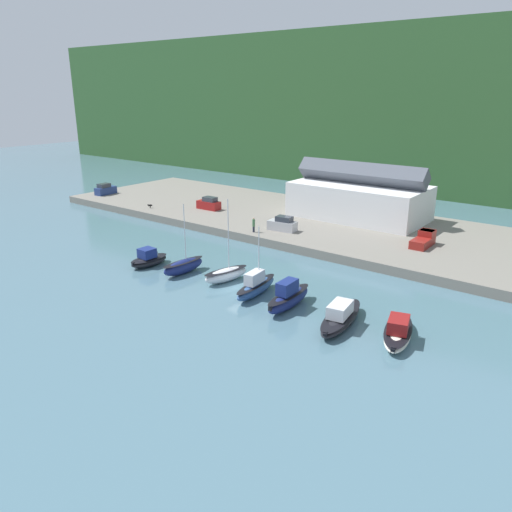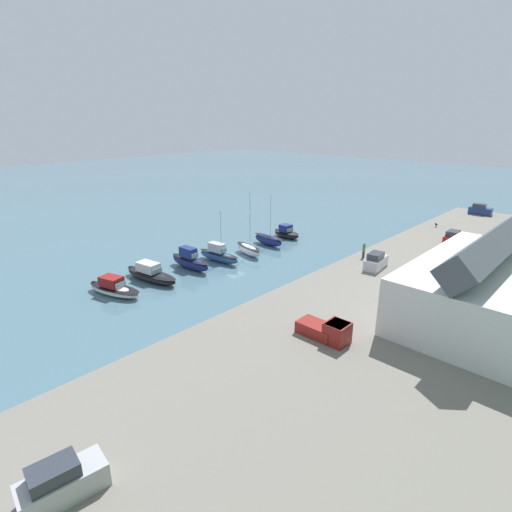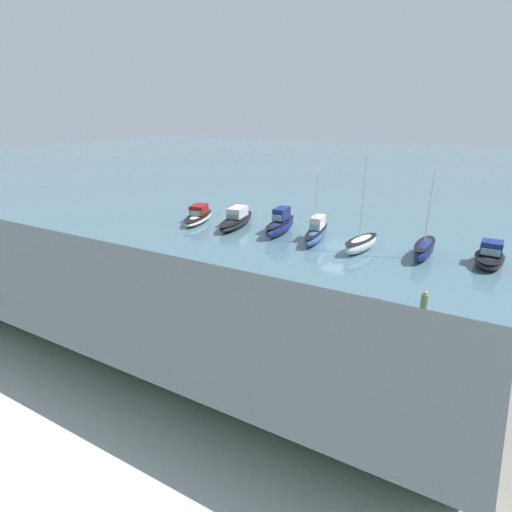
{
  "view_description": "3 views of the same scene",
  "coord_description": "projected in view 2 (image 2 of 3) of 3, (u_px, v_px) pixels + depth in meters",
  "views": [
    {
      "loc": [
        32.61,
        -39.46,
        20.88
      ],
      "look_at": [
        -0.77,
        3.75,
        2.6
      ],
      "focal_mm": 35.0,
      "sensor_mm": 36.0,
      "label": 1
    },
    {
      "loc": [
        38.15,
        40.66,
        19.45
      ],
      "look_at": [
        2.38,
        6.88,
        2.54
      ],
      "focal_mm": 28.0,
      "sensor_mm": 36.0,
      "label": 2
    },
    {
      "loc": [
        -11.96,
        38.6,
        13.01
      ],
      "look_at": [
        3.93,
        10.21,
        1.38
      ],
      "focal_mm": 28.0,
      "sensor_mm": 36.0,
      "label": 3
    }
  ],
  "objects": [
    {
      "name": "moored_boat_1",
      "position": [
        268.0,
        240.0,
        64.77
      ],
      "size": [
        1.92,
        6.07,
        8.38
      ],
      "rotation": [
        0.0,
        0.0,
        -0.06
      ],
      "color": "navy",
      "rests_on": "ground_plane"
    },
    {
      "name": "moored_boat_6",
      "position": [
        114.0,
        288.0,
        46.52
      ],
      "size": [
        4.29,
        7.78,
        2.17
      ],
      "rotation": [
        0.0,
        0.0,
        0.28
      ],
      "color": "white",
      "rests_on": "ground_plane"
    },
    {
      "name": "parked_car_2",
      "position": [
        480.0,
        210.0,
        80.32
      ],
      "size": [
        2.09,
        4.31,
        2.16
      ],
      "rotation": [
        0.0,
        0.0,
        0.07
      ],
      "color": "navy",
      "rests_on": "quay_promenade"
    },
    {
      "name": "moored_boat_5",
      "position": [
        151.0,
        274.0,
        50.55
      ],
      "size": [
        3.6,
        8.84,
        2.33
      ],
      "rotation": [
        0.0,
        0.0,
        0.15
      ],
      "color": "black",
      "rests_on": "ground_plane"
    },
    {
      "name": "moored_boat_0",
      "position": [
        286.0,
        233.0,
        68.98
      ],
      "size": [
        2.65,
        5.28,
        2.26
      ],
      "rotation": [
        0.0,
        0.0,
        -0.05
      ],
      "color": "black",
      "rests_on": "ground_plane"
    },
    {
      "name": "parked_car_3",
      "position": [
        61.0,
        483.0,
        20.05
      ],
      "size": [
        4.39,
        2.3,
        2.16
      ],
      "rotation": [
        0.0,
        0.0,
        1.45
      ],
      "color": "#B7B7BC",
      "rests_on": "quay_promenade"
    },
    {
      "name": "quay_promenade",
      "position": [
        418.0,
        313.0,
        40.92
      ],
      "size": [
        108.67,
        27.36,
        1.22
      ],
      "color": "gray",
      "rests_on": "ground_plane"
    },
    {
      "name": "moored_boat_4",
      "position": [
        190.0,
        261.0,
        54.43
      ],
      "size": [
        2.05,
        7.24,
        2.98
      ],
      "rotation": [
        0.0,
        0.0,
        0.04
      ],
      "color": "navy",
      "rests_on": "ground_plane"
    },
    {
      "name": "dog_on_quay",
      "position": [
        436.0,
        224.0,
        71.08
      ],
      "size": [
        0.78,
        0.77,
        0.68
      ],
      "rotation": [
        0.0,
        0.0,
        2.34
      ],
      "color": "black",
      "rests_on": "quay_promenade"
    },
    {
      "name": "moored_boat_3",
      "position": [
        219.0,
        255.0,
        57.23
      ],
      "size": [
        2.34,
        7.35,
        7.46
      ],
      "rotation": [
        0.0,
        0.0,
        0.11
      ],
      "color": "#33568E",
      "rests_on": "ground_plane"
    },
    {
      "name": "pickup_truck_0",
      "position": [
        327.0,
        331.0,
        34.67
      ],
      "size": [
        2.02,
        4.74,
        1.9
      ],
      "rotation": [
        0.0,
        0.0,
        0.01
      ],
      "color": "maroon",
      "rests_on": "quay_promenade"
    },
    {
      "name": "parked_car_0",
      "position": [
        376.0,
        262.0,
        51.2
      ],
      "size": [
        4.39,
        2.31,
        2.16
      ],
      "rotation": [
        0.0,
        0.0,
        1.7
      ],
      "color": "#B7B7BC",
      "rests_on": "quay_promenade"
    },
    {
      "name": "person_on_quay",
      "position": [
        364.0,
        250.0,
        55.21
      ],
      "size": [
        0.4,
        0.4,
        2.14
      ],
      "color": "#232838",
      "rests_on": "quay_promenade"
    },
    {
      "name": "harbor_clubhouse",
      "position": [
        485.0,
        287.0,
        37.95
      ],
      "size": [
        21.09,
        11.35,
        8.95
      ],
      "color": "white",
      "rests_on": "quay_promenade"
    },
    {
      "name": "ground_plane",
      "position": [
        233.0,
        258.0,
        58.95
      ],
      "size": [
        320.0,
        320.0,
        0.0
      ],
      "primitive_type": "plane",
      "color": "slate"
    },
    {
      "name": "parked_car_1",
      "position": [
        453.0,
        238.0,
        61.22
      ],
      "size": [
        4.25,
        1.93,
        2.16
      ],
      "rotation": [
        0.0,
        0.0,
        1.6
      ],
      "color": "maroon",
      "rests_on": "quay_promenade"
    },
    {
      "name": "moored_boat_2",
      "position": [
        249.0,
        250.0,
        60.13
      ],
      "size": [
        2.9,
        6.03,
        9.54
      ],
      "rotation": [
        0.0,
        0.0,
        -0.22
      ],
      "color": "silver",
      "rests_on": "ground_plane"
    }
  ]
}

